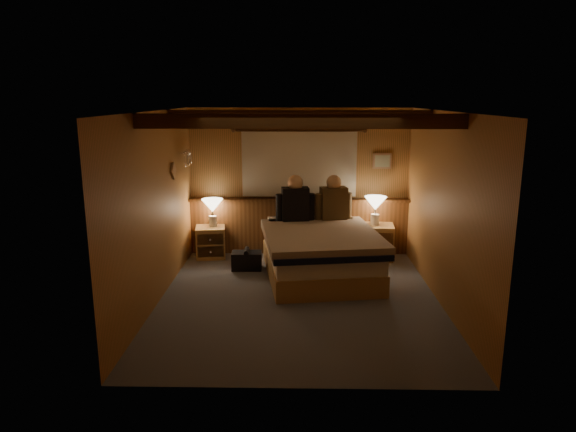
{
  "coord_description": "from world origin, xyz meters",
  "views": [
    {
      "loc": [
        -0.01,
        -6.26,
        2.57
      ],
      "look_at": [
        -0.15,
        0.4,
        1.02
      ],
      "focal_mm": 32.0,
      "sensor_mm": 36.0,
      "label": 1
    }
  ],
  "objects_px": {
    "lamp_left": "(212,207)",
    "person_right": "(333,201)",
    "nightstand_left": "(211,242)",
    "nightstand_right": "(377,242)",
    "bed": "(320,253)",
    "person_left": "(295,202)",
    "lamp_right": "(375,205)",
    "duffel_bag": "(247,260)"
  },
  "relations": [
    {
      "from": "bed",
      "to": "duffel_bag",
      "type": "xyz_separation_m",
      "value": [
        -1.1,
        0.29,
        -0.22
      ]
    },
    {
      "from": "person_left",
      "to": "lamp_right",
      "type": "bearing_deg",
      "value": 3.83
    },
    {
      "from": "bed",
      "to": "person_left",
      "type": "bearing_deg",
      "value": 111.32
    },
    {
      "from": "bed",
      "to": "duffel_bag",
      "type": "height_order",
      "value": "bed"
    },
    {
      "from": "bed",
      "to": "person_right",
      "type": "height_order",
      "value": "person_right"
    },
    {
      "from": "lamp_right",
      "to": "person_right",
      "type": "bearing_deg",
      "value": -167.89
    },
    {
      "from": "lamp_right",
      "to": "person_left",
      "type": "height_order",
      "value": "person_left"
    },
    {
      "from": "nightstand_left",
      "to": "duffel_bag",
      "type": "distance_m",
      "value": 0.88
    },
    {
      "from": "bed",
      "to": "nightstand_left",
      "type": "distance_m",
      "value": 1.95
    },
    {
      "from": "nightstand_right",
      "to": "person_left",
      "type": "distance_m",
      "value": 1.52
    },
    {
      "from": "nightstand_left",
      "to": "nightstand_right",
      "type": "bearing_deg",
      "value": -8.57
    },
    {
      "from": "nightstand_right",
      "to": "person_right",
      "type": "distance_m",
      "value": 1.02
    },
    {
      "from": "bed",
      "to": "nightstand_left",
      "type": "relative_size",
      "value": 4.31
    },
    {
      "from": "lamp_left",
      "to": "lamp_right",
      "type": "height_order",
      "value": "lamp_right"
    },
    {
      "from": "duffel_bag",
      "to": "lamp_left",
      "type": "bearing_deg",
      "value": 131.17
    },
    {
      "from": "lamp_left",
      "to": "lamp_right",
      "type": "xyz_separation_m",
      "value": [
        2.62,
        -0.05,
        0.06
      ]
    },
    {
      "from": "bed",
      "to": "nightstand_right",
      "type": "relative_size",
      "value": 3.98
    },
    {
      "from": "duffel_bag",
      "to": "nightstand_left",
      "type": "bearing_deg",
      "value": 135.25
    },
    {
      "from": "duffel_bag",
      "to": "person_left",
      "type": "bearing_deg",
      "value": 22.89
    },
    {
      "from": "bed",
      "to": "nightstand_right",
      "type": "height_order",
      "value": "bed"
    },
    {
      "from": "nightstand_right",
      "to": "lamp_left",
      "type": "distance_m",
      "value": 2.72
    },
    {
      "from": "nightstand_right",
      "to": "lamp_right",
      "type": "bearing_deg",
      "value": 160.36
    },
    {
      "from": "bed",
      "to": "lamp_right",
      "type": "xyz_separation_m",
      "value": [
        0.92,
        0.88,
        0.52
      ]
    },
    {
      "from": "bed",
      "to": "person_left",
      "type": "relative_size",
      "value": 3.02
    },
    {
      "from": "person_right",
      "to": "lamp_right",
      "type": "bearing_deg",
      "value": -0.18
    },
    {
      "from": "nightstand_left",
      "to": "person_right",
      "type": "distance_m",
      "value": 2.11
    },
    {
      "from": "duffel_bag",
      "to": "person_right",
      "type": "bearing_deg",
      "value": 16.3
    },
    {
      "from": "lamp_right",
      "to": "duffel_bag",
      "type": "distance_m",
      "value": 2.22
    },
    {
      "from": "lamp_left",
      "to": "person_right",
      "type": "height_order",
      "value": "person_right"
    },
    {
      "from": "bed",
      "to": "lamp_right",
      "type": "relative_size",
      "value": 4.84
    },
    {
      "from": "nightstand_left",
      "to": "lamp_right",
      "type": "bearing_deg",
      "value": -8.13
    },
    {
      "from": "lamp_left",
      "to": "person_left",
      "type": "bearing_deg",
      "value": -12.58
    },
    {
      "from": "person_left",
      "to": "duffel_bag",
      "type": "bearing_deg",
      "value": -162.06
    },
    {
      "from": "nightstand_right",
      "to": "lamp_left",
      "type": "bearing_deg",
      "value": -177.02
    },
    {
      "from": "nightstand_right",
      "to": "lamp_right",
      "type": "height_order",
      "value": "lamp_right"
    },
    {
      "from": "nightstand_left",
      "to": "person_left",
      "type": "xyz_separation_m",
      "value": [
        1.38,
        -0.25,
        0.73
      ]
    },
    {
      "from": "bed",
      "to": "duffel_bag",
      "type": "distance_m",
      "value": 1.15
    },
    {
      "from": "nightstand_left",
      "to": "lamp_right",
      "type": "distance_m",
      "value": 2.73
    },
    {
      "from": "lamp_left",
      "to": "lamp_right",
      "type": "relative_size",
      "value": 0.98
    },
    {
      "from": "nightstand_right",
      "to": "person_left",
      "type": "relative_size",
      "value": 0.76
    },
    {
      "from": "lamp_right",
      "to": "duffel_bag",
      "type": "height_order",
      "value": "lamp_right"
    },
    {
      "from": "nightstand_left",
      "to": "lamp_left",
      "type": "xyz_separation_m",
      "value": [
        0.04,
        0.05,
        0.57
      ]
    }
  ]
}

